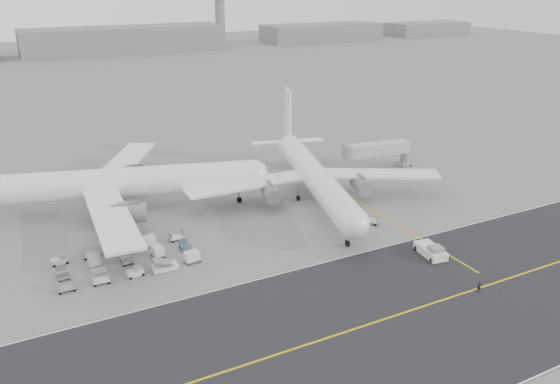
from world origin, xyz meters
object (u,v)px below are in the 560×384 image
jet_bridge (377,150)px  ground_crew_a (479,286)px  airliner_a (117,183)px  airliner_b (314,175)px  pushback_tug (431,251)px  control_tower (220,18)px

jet_bridge → ground_crew_a: 51.32m
jet_bridge → ground_crew_a: (-18.35, -47.81, -3.40)m
airliner_a → airliner_b: airliner_a is taller
airliner_a → pushback_tug: (38.46, -38.97, -4.58)m
control_tower → airliner_b: bearing=-107.5°
airliner_a → pushback_tug: 54.95m
control_tower → pushback_tug: control_tower is taller
pushback_tug → jet_bridge: 40.93m
control_tower → airliner_a: size_ratio=0.59×
pushback_tug → ground_crew_a: (-1.22, -10.79, -0.02)m
airliner_a → pushback_tug: bearing=-119.3°
airliner_b → control_tower: bearing=87.2°
ground_crew_a → control_tower: bearing=91.1°
pushback_tug → ground_crew_a: 10.86m
airliner_b → jet_bridge: 23.57m
control_tower → ground_crew_a: control_tower is taller
airliner_b → pushback_tug: (4.50, -27.65, -4.09)m
control_tower → airliner_b: (-77.09, -245.14, -11.31)m
control_tower → ground_crew_a: size_ratio=18.82×
airliner_a → jet_bridge: bearing=-75.9°
airliner_b → jet_bridge: airliner_b is taller
jet_bridge → control_tower: bearing=85.7°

